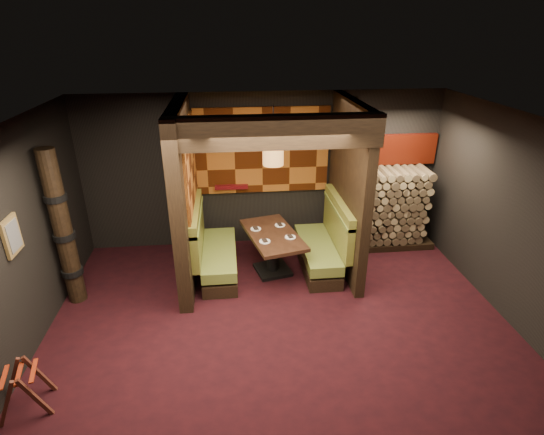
{
  "coord_description": "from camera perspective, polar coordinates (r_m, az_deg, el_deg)",
  "views": [
    {
      "loc": [
        -0.64,
        -4.65,
        3.91
      ],
      "look_at": [
        0.0,
        1.3,
        1.15
      ],
      "focal_mm": 28.0,
      "sensor_mm": 36.0,
      "label": 1
    }
  ],
  "objects": [
    {
      "name": "mosaic_header",
      "position": [
        8.17,
        15.26,
        8.79
      ],
      "size": [
        1.83,
        0.1,
        0.56
      ],
      "primitive_type": "cube",
      "color": "maroon",
      "rests_on": "wall_back"
    },
    {
      "name": "ceiling",
      "position": [
        4.81,
        1.69,
        12.15
      ],
      "size": [
        6.5,
        5.5,
        0.02
      ],
      "primitive_type": "cube",
      "color": "black",
      "rests_on": "ground"
    },
    {
      "name": "bay_front_post",
      "position": [
        7.34,
        10.32,
        4.58
      ],
      "size": [
        0.08,
        0.08,
        2.85
      ],
      "primitive_type": "cube",
      "color": "black",
      "rests_on": "floor"
    },
    {
      "name": "wall_back",
      "position": [
        7.84,
        -1.15,
        6.28
      ],
      "size": [
        6.5,
        0.02,
        2.85
      ],
      "primitive_type": "cube",
      "color": "black",
      "rests_on": "ground"
    },
    {
      "name": "tapa_side_panel",
      "position": [
        6.82,
        -10.89,
        6.73
      ],
      "size": [
        0.04,
        1.85,
        1.45
      ],
      "primitive_type": "cube",
      "color": "#9B541C",
      "rests_on": "partition_left"
    },
    {
      "name": "luggage_rack",
      "position": [
        5.66,
        -30.46,
        -19.06
      ],
      "size": [
        0.63,
        0.51,
        0.6
      ],
      "color": "#482015",
      "rests_on": "floor"
    },
    {
      "name": "booth_bench_right",
      "position": [
        7.38,
        6.94,
        -3.84
      ],
      "size": [
        0.68,
        1.6,
        1.14
      ],
      "color": "black",
      "rests_on": "floor"
    },
    {
      "name": "dining_table",
      "position": [
        7.13,
        0.09,
        -3.82
      ],
      "size": [
        1.06,
        1.53,
        0.73
      ],
      "color": "black",
      "rests_on": "floor"
    },
    {
      "name": "partition_left",
      "position": [
        6.81,
        -11.71,
        2.82
      ],
      "size": [
        0.2,
        2.2,
        2.85
      ],
      "primitive_type": "cube",
      "color": "black",
      "rests_on": "floor"
    },
    {
      "name": "lacquer_shelf",
      "position": [
        7.79,
        -5.47,
        4.14
      ],
      "size": [
        0.6,
        0.12,
        0.07
      ],
      "primitive_type": "cube",
      "color": "#530A0F",
      "rests_on": "wall_back"
    },
    {
      "name": "place_settings",
      "position": [
        7.01,
        0.09,
        -2.06
      ],
      "size": [
        0.72,
        0.74,
        0.03
      ],
      "color": "white",
      "rests_on": "dining_table"
    },
    {
      "name": "totem_column",
      "position": [
        6.8,
        -26.29,
        -1.57
      ],
      "size": [
        0.31,
        0.31,
        2.4
      ],
      "color": "black",
      "rests_on": "floor"
    },
    {
      "name": "framed_picture",
      "position": [
        5.87,
        -31.58,
        -2.12
      ],
      "size": [
        0.05,
        0.36,
        0.46
      ],
      "color": "olive",
      "rests_on": "wall_left"
    },
    {
      "name": "wall_front",
      "position": [
        3.18,
        8.79,
        -26.92
      ],
      "size": [
        6.5,
        0.02,
        2.85
      ],
      "primitive_type": "cube",
      "color": "black",
      "rests_on": "ground"
    },
    {
      "name": "header_beam",
      "position": [
        5.53,
        0.41,
        11.39
      ],
      "size": [
        2.85,
        0.18,
        0.44
      ],
      "primitive_type": "cube",
      "color": "black",
      "rests_on": "partition_left"
    },
    {
      "name": "wall_right",
      "position": [
        6.55,
        31.05,
        -1.28
      ],
      "size": [
        0.02,
        5.5,
        2.85
      ],
      "primitive_type": "cube",
      "color": "black",
      "rests_on": "ground"
    },
    {
      "name": "tapa_back_panel",
      "position": [
        7.67,
        -1.33,
        8.96
      ],
      "size": [
        2.4,
        0.06,
        1.55
      ],
      "primitive_type": "cube",
      "color": "#9B541C",
      "rests_on": "wall_back"
    },
    {
      "name": "wall_left",
      "position": [
        5.88,
        -31.92,
        -4.27
      ],
      "size": [
        0.02,
        5.5,
        2.85
      ],
      "primitive_type": "cube",
      "color": "black",
      "rests_on": "ground"
    },
    {
      "name": "pendant_lamp",
      "position": [
        6.45,
        0.15,
        9.03
      ],
      "size": [
        0.32,
        0.32,
        0.92
      ],
      "color": "#AE763C",
      "rests_on": "ceiling"
    },
    {
      "name": "booth_bench_left",
      "position": [
        7.22,
        -7.94,
        -4.6
      ],
      "size": [
        0.68,
        1.6,
        1.14
      ],
      "color": "black",
      "rests_on": "floor"
    },
    {
      "name": "firewood_stack",
      "position": [
        8.21,
        15.25,
        1.23
      ],
      "size": [
        1.73,
        0.7,
        1.5
      ],
      "color": "black",
      "rests_on": "floor"
    },
    {
      "name": "partition_right",
      "position": [
        7.09,
        10.18,
        3.84
      ],
      "size": [
        0.15,
        2.1,
        2.85
      ],
      "primitive_type": "cube",
      "color": "black",
      "rests_on": "floor"
    },
    {
      "name": "floor",
      "position": [
        6.11,
        1.35,
        -15.13
      ],
      "size": [
        6.5,
        5.5,
        0.02
      ],
      "primitive_type": "cube",
      "color": "black",
      "rests_on": "ground"
    }
  ]
}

